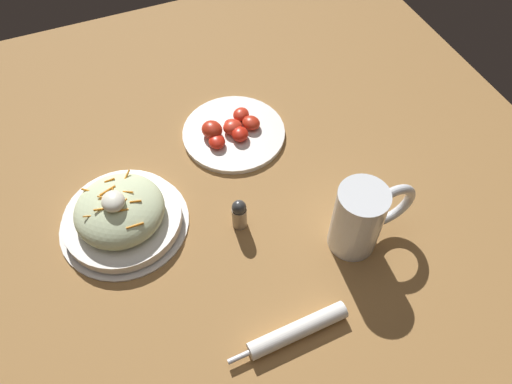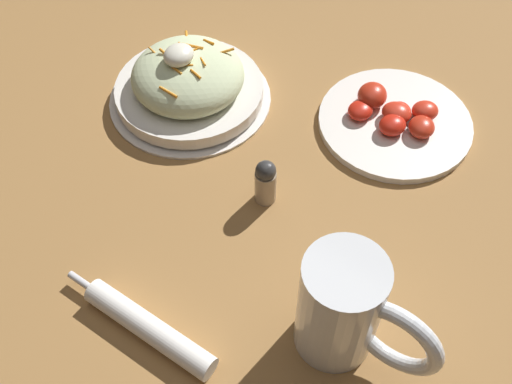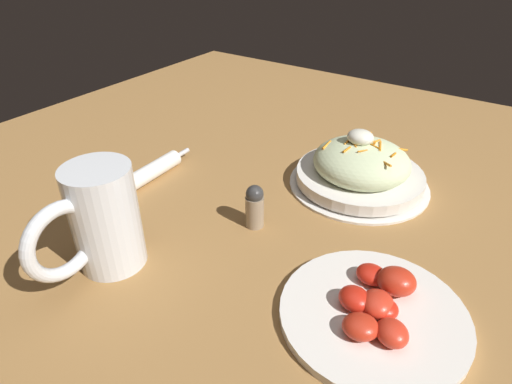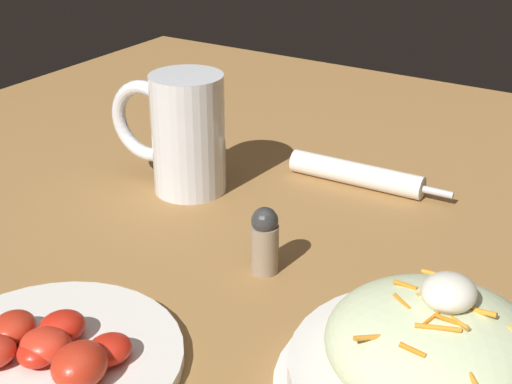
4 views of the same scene
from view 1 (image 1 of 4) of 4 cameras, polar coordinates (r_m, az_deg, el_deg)
The scene contains 6 objects.
ground_plane at distance 0.91m, azimuth -4.68°, elevation -3.36°, with size 1.43×1.43×0.00m, color #9E703D.
salad_plate at distance 0.91m, azimuth -15.46°, elevation -2.54°, with size 0.24×0.24×0.10m.
beer_mug at distance 0.85m, azimuth 12.02°, elevation -3.27°, with size 0.09×0.16×0.14m.
napkin_roll at distance 0.80m, azimuth 4.80°, elevation -15.82°, with size 0.03×0.20×0.03m.
tomato_plate at distance 1.03m, azimuth -2.74°, elevation 7.08°, with size 0.22×0.22×0.04m.
salt_shaker at distance 0.88m, azimuth -1.96°, elevation -2.57°, with size 0.03×0.03×0.07m.
Camera 1 is at (0.48, -0.12, 0.76)m, focal length 34.24 mm.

